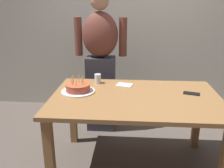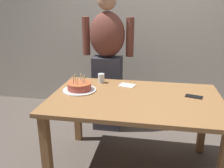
# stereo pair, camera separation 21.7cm
# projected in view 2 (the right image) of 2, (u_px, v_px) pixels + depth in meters

# --- Properties ---
(ground_plane) EXTENTS (10.00, 10.00, 0.00)m
(ground_plane) POSITION_uv_depth(u_px,v_px,m) (133.00, 168.00, 2.38)
(ground_plane) COLOR #564C44
(back_wall) EXTENTS (5.20, 0.10, 2.60)m
(back_wall) POSITION_uv_depth(u_px,v_px,m) (146.00, 20.00, 3.41)
(back_wall) COLOR beige
(back_wall) RESTS_ON ground_plane
(dining_table) EXTENTS (1.50, 0.96, 0.74)m
(dining_table) POSITION_uv_depth(u_px,v_px,m) (135.00, 107.00, 2.17)
(dining_table) COLOR olive
(dining_table) RESTS_ON ground_plane
(birthday_cake) EXTENTS (0.31, 0.31, 0.15)m
(birthday_cake) POSITION_uv_depth(u_px,v_px,m) (79.00, 87.00, 2.29)
(birthday_cake) COLOR white
(birthday_cake) RESTS_ON dining_table
(water_glass_near) EXTENTS (0.07, 0.07, 0.10)m
(water_glass_near) POSITION_uv_depth(u_px,v_px,m) (101.00, 78.00, 2.51)
(water_glass_near) COLOR silver
(water_glass_near) RESTS_ON dining_table
(cell_phone) EXTENTS (0.16, 0.11, 0.01)m
(cell_phone) POSITION_uv_depth(u_px,v_px,m) (194.00, 97.00, 2.14)
(cell_phone) COLOR black
(cell_phone) RESTS_ON dining_table
(napkin_stack) EXTENTS (0.17, 0.15, 0.01)m
(napkin_stack) POSITION_uv_depth(u_px,v_px,m) (127.00, 85.00, 2.43)
(napkin_stack) COLOR white
(napkin_stack) RESTS_ON dining_table
(person_man_bearded) EXTENTS (0.61, 0.27, 1.66)m
(person_man_bearded) POSITION_uv_depth(u_px,v_px,m) (107.00, 61.00, 2.88)
(person_man_bearded) COLOR #33333D
(person_man_bearded) RESTS_ON ground_plane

